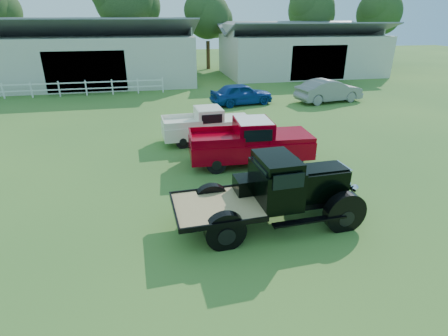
{
  "coord_description": "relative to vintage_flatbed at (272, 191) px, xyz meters",
  "views": [
    {
      "loc": [
        -2.06,
        -9.5,
        5.82
      ],
      "look_at": [
        0.2,
        1.2,
        1.05
      ],
      "focal_mm": 28.0,
      "sensor_mm": 36.0,
      "label": 1
    }
  ],
  "objects": [
    {
      "name": "tree_c",
      "position": [
        3.8,
        33.85,
        3.41
      ],
      "size": [
        5.4,
        5.4,
        9.0
      ],
      "primitive_type": null,
      "color": "black",
      "rests_on": "ground"
    },
    {
      "name": "shed_left",
      "position": [
        -8.2,
        26.85,
        1.71
      ],
      "size": [
        18.8,
        10.2,
        5.6
      ],
      "primitive_type": null,
      "color": "#A0A08F",
      "rests_on": "ground"
    },
    {
      "name": "vintage_flatbed",
      "position": [
        0.0,
        0.0,
        0.0
      ],
      "size": [
        5.58,
        2.42,
        2.17
      ],
      "primitive_type": null,
      "rotation": [
        0.0,
        0.0,
        0.05
      ],
      "color": "black",
      "rests_on": "ground"
    },
    {
      "name": "white_pickup",
      "position": [
        -0.63,
        7.95,
        -0.25
      ],
      "size": [
        4.65,
        1.98,
        1.68
      ],
      "primitive_type": null,
      "rotation": [
        0.0,
        0.0,
        0.05
      ],
      "color": "#EDE5CD",
      "rests_on": "ground"
    },
    {
      "name": "tree_e",
      "position": [
        24.8,
        32.85,
        3.66
      ],
      "size": [
        5.7,
        5.7,
        9.5
      ],
      "primitive_type": null,
      "color": "black",
      "rests_on": "ground"
    },
    {
      "name": "ground",
      "position": [
        -1.2,
        0.85,
        -1.09
      ],
      "size": [
        120.0,
        120.0,
        0.0
      ],
      "primitive_type": "plane",
      "color": "#39682A"
    },
    {
      "name": "fence_rail",
      "position": [
        -9.2,
        20.85,
        -0.49
      ],
      "size": [
        14.2,
        0.16,
        1.2
      ],
      "primitive_type": null,
      "color": "white",
      "rests_on": "ground"
    },
    {
      "name": "tree_b",
      "position": [
        -5.2,
        34.85,
        4.66
      ],
      "size": [
        6.9,
        6.9,
        11.5
      ],
      "primitive_type": null,
      "color": "black",
      "rests_on": "ground"
    },
    {
      "name": "misc_car_grey",
      "position": [
        9.54,
        14.83,
        -0.27
      ],
      "size": [
        5.15,
        2.51,
        1.63
      ],
      "primitive_type": "imported",
      "rotation": [
        0.0,
        0.0,
        1.74
      ],
      "color": "gray",
      "rests_on": "ground"
    },
    {
      "name": "red_pickup",
      "position": [
        0.69,
        4.73,
        -0.12
      ],
      "size": [
        5.41,
        2.33,
        1.94
      ],
      "primitive_type": null,
      "rotation": [
        0.0,
        0.0,
        -0.05
      ],
      "color": "#95000F",
      "rests_on": "ground"
    },
    {
      "name": "tree_d",
      "position": [
        16.8,
        34.85,
        3.91
      ],
      "size": [
        6.0,
        6.0,
        10.0
      ],
      "primitive_type": null,
      "color": "black",
      "rests_on": "ground"
    },
    {
      "name": "misc_car_blue",
      "position": [
        3.08,
        15.36,
        -0.34
      ],
      "size": [
        4.64,
        2.44,
        1.5
      ],
      "primitive_type": "imported",
      "rotation": [
        0.0,
        0.0,
        1.73
      ],
      "color": "navy",
      "rests_on": "ground"
    },
    {
      "name": "shed_right",
      "position": [
        12.8,
        27.85,
        1.51
      ],
      "size": [
        16.8,
        9.2,
        5.2
      ],
      "primitive_type": null,
      "color": "#A0A08F",
      "rests_on": "ground"
    }
  ]
}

